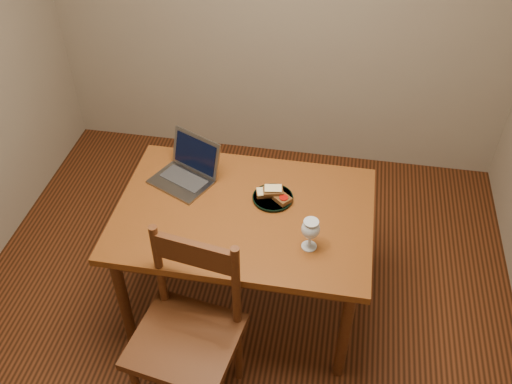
% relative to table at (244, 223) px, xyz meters
% --- Properties ---
extents(floor, '(3.20, 3.20, 0.02)m').
position_rel_table_xyz_m(floor, '(-0.03, -0.11, -0.66)').
color(floor, black).
rests_on(floor, ground).
extents(table, '(1.30, 0.90, 0.74)m').
position_rel_table_xyz_m(table, '(0.00, 0.00, 0.00)').
color(table, '#4B2B0C').
rests_on(table, floor).
extents(chair, '(0.53, 0.51, 0.50)m').
position_rel_table_xyz_m(chair, '(-0.15, -0.61, -0.11)').
color(chair, '#431C0E').
rests_on(chair, floor).
extents(plate, '(0.21, 0.21, 0.02)m').
position_rel_table_xyz_m(plate, '(0.13, 0.11, 0.09)').
color(plate, black).
rests_on(plate, table).
extents(sandwich_cheese, '(0.11, 0.08, 0.03)m').
position_rel_table_xyz_m(sandwich_cheese, '(0.10, 0.12, 0.12)').
color(sandwich_cheese, '#381E0C').
rests_on(sandwich_cheese, plate).
extents(sandwich_tomato, '(0.13, 0.13, 0.04)m').
position_rel_table_xyz_m(sandwich_tomato, '(0.17, 0.10, 0.12)').
color(sandwich_tomato, '#381E0C').
rests_on(sandwich_tomato, plate).
extents(sandwich_top, '(0.11, 0.08, 0.03)m').
position_rel_table_xyz_m(sandwich_top, '(0.13, 0.12, 0.14)').
color(sandwich_top, '#381E0C').
rests_on(sandwich_top, plate).
extents(milk_glass, '(0.09, 0.09, 0.17)m').
position_rel_table_xyz_m(milk_glass, '(0.35, -0.19, 0.17)').
color(milk_glass, white).
rests_on(milk_glass, table).
extents(laptop, '(0.40, 0.38, 0.22)m').
position_rel_table_xyz_m(laptop, '(-0.35, 0.21, 0.14)').
color(laptop, slate).
rests_on(laptop, table).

